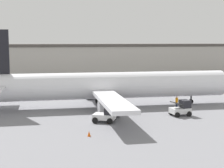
# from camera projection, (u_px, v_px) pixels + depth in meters

# --- Properties ---
(ground_plane) EXTENTS (400.00, 400.00, 0.00)m
(ground_plane) POSITION_uv_depth(u_px,v_px,m) (112.00, 106.00, 52.28)
(ground_plane) COLOR slate
(terminal_building) EXTENTS (99.25, 17.87, 9.25)m
(terminal_building) POSITION_uv_depth(u_px,v_px,m) (56.00, 62.00, 88.05)
(terminal_building) COLOR #ADA89E
(terminal_building) RESTS_ON ground_plane
(airplane) EXTENTS (43.39, 34.41, 11.52)m
(airplane) POSITION_uv_depth(u_px,v_px,m) (106.00, 86.00, 51.71)
(airplane) COLOR white
(airplane) RESTS_ON ground_plane
(ground_crew_worker) EXTENTS (0.39, 0.39, 1.78)m
(ground_crew_worker) POSITION_uv_depth(u_px,v_px,m) (177.00, 102.00, 50.91)
(ground_crew_worker) COLOR #1E2338
(ground_crew_worker) RESTS_ON ground_plane
(baggage_tug) EXTENTS (3.26, 3.10, 1.99)m
(baggage_tug) POSITION_uv_depth(u_px,v_px,m) (106.00, 115.00, 41.92)
(baggage_tug) COLOR silver
(baggage_tug) RESTS_ON ground_plane
(belt_loader_truck) EXTENTS (2.57, 1.97, 2.08)m
(belt_loader_truck) POSITION_uv_depth(u_px,v_px,m) (181.00, 108.00, 45.72)
(belt_loader_truck) COLOR silver
(belt_loader_truck) RESTS_ON ground_plane
(safety_cone_near) EXTENTS (0.36, 0.36, 0.55)m
(safety_cone_near) POSITION_uv_depth(u_px,v_px,m) (89.00, 134.00, 35.74)
(safety_cone_near) COLOR #EF590F
(safety_cone_near) RESTS_ON ground_plane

